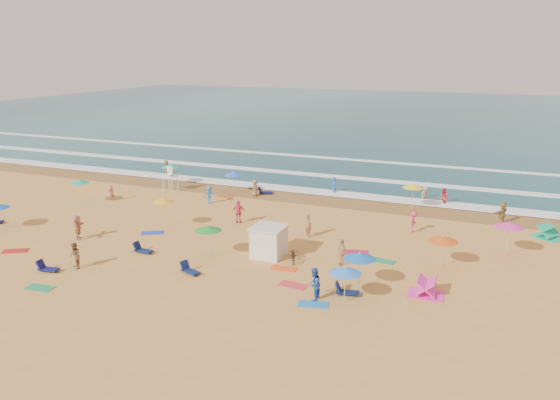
% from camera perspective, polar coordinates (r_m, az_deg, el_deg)
% --- Properties ---
extents(ground, '(220.00, 220.00, 0.00)m').
position_cam_1_polar(ground, '(41.18, -4.91, -3.88)').
color(ground, gold).
rests_on(ground, ground).
extents(ocean, '(220.00, 140.00, 0.18)m').
position_cam_1_polar(ocean, '(120.60, 13.77, 8.53)').
color(ocean, '#0C4756').
rests_on(ocean, ground).
extents(wet_sand, '(220.00, 220.00, 0.00)m').
position_cam_1_polar(wet_sand, '(52.10, 1.35, 0.33)').
color(wet_sand, olive).
rests_on(wet_sand, ground).
extents(surf_foam, '(200.00, 18.70, 0.05)m').
position_cam_1_polar(surf_foam, '(60.15, 4.37, 2.44)').
color(surf_foam, white).
rests_on(surf_foam, ground).
extents(cabana, '(2.00, 2.00, 2.00)m').
position_cam_1_polar(cabana, '(37.04, -1.17, -4.43)').
color(cabana, silver).
rests_on(cabana, ground).
extents(cabana_roof, '(2.20, 2.20, 0.12)m').
position_cam_1_polar(cabana_roof, '(36.69, -1.18, -2.87)').
color(cabana_roof, silver).
rests_on(cabana_roof, cabana).
extents(bicycle, '(1.25, 1.87, 0.93)m').
position_cam_1_polar(bicycle, '(36.29, 1.41, -5.76)').
color(bicycle, black).
rests_on(bicycle, ground).
extents(lifeguard_stand, '(1.20, 1.20, 2.10)m').
position_cam_1_polar(lifeguard_stand, '(55.13, -11.38, 1.99)').
color(lifeguard_stand, white).
rests_on(lifeguard_stand, ground).
extents(beach_umbrellas, '(47.88, 27.58, 0.78)m').
position_cam_1_polar(beach_umbrellas, '(41.06, -5.76, -0.91)').
color(beach_umbrellas, '#E93392').
rests_on(beach_umbrellas, ground).
extents(loungers, '(54.94, 23.74, 0.34)m').
position_cam_1_polar(loungers, '(37.08, -0.64, -5.77)').
color(loungers, '#0E1447').
rests_on(loungers, ground).
extents(towels, '(40.84, 23.54, 0.03)m').
position_cam_1_polar(towels, '(37.75, -1.32, -5.63)').
color(towels, '#B21E16').
rests_on(towels, ground).
extents(popup_tents, '(9.33, 15.58, 1.20)m').
position_cam_1_polar(popup_tents, '(38.76, 21.60, -5.27)').
color(popup_tents, '#F636B3').
rests_on(popup_tents, ground).
extents(beachgoers, '(47.46, 26.92, 2.14)m').
position_cam_1_polar(beachgoers, '(44.31, -1.11, -1.30)').
color(beachgoers, '#2451AC').
rests_on(beachgoers, ground).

